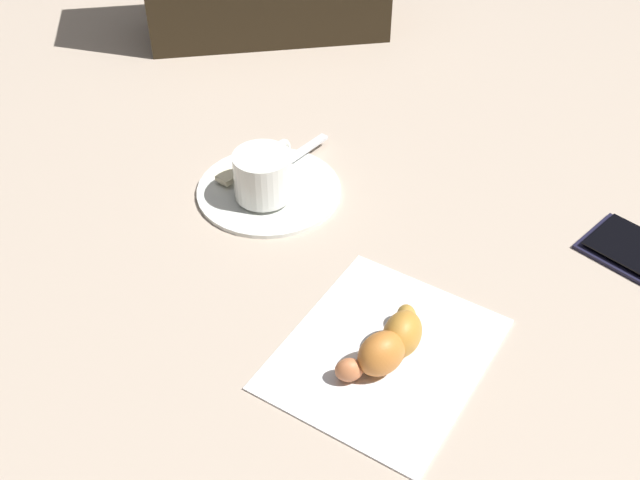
# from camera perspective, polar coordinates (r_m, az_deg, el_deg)

# --- Properties ---
(ground_plane) EXTENTS (1.80, 1.80, 0.00)m
(ground_plane) POSITION_cam_1_polar(r_m,az_deg,el_deg) (0.72, 0.70, -1.45)
(ground_plane) COLOR #B4A18D
(saucer) EXTENTS (0.15, 0.15, 0.01)m
(saucer) POSITION_cam_1_polar(r_m,az_deg,el_deg) (0.79, -3.81, 3.84)
(saucer) COLOR white
(saucer) RESTS_ON ground
(espresso_cup) EXTENTS (0.06, 0.08, 0.05)m
(espresso_cup) POSITION_cam_1_polar(r_m,az_deg,el_deg) (0.76, -4.20, 4.91)
(espresso_cup) COLOR white
(espresso_cup) RESTS_ON saucer
(teaspoon) EXTENTS (0.02, 0.14, 0.01)m
(teaspoon) POSITION_cam_1_polar(r_m,az_deg,el_deg) (0.80, -3.83, 4.99)
(teaspoon) COLOR silver
(teaspoon) RESTS_ON saucer
(sugar_packet) EXTENTS (0.02, 0.07, 0.01)m
(sugar_packet) POSITION_cam_1_polar(r_m,az_deg,el_deg) (0.81, -5.69, 5.40)
(sugar_packet) COLOR beige
(sugar_packet) RESTS_ON saucer
(napkin) EXTENTS (0.19, 0.21, 0.00)m
(napkin) POSITION_cam_1_polar(r_m,az_deg,el_deg) (0.64, 4.78, -8.33)
(napkin) COLOR white
(napkin) RESTS_ON ground
(croissant) EXTENTS (0.05, 0.10, 0.04)m
(croissant) POSITION_cam_1_polar(r_m,az_deg,el_deg) (0.62, 5.20, -7.65)
(croissant) COLOR #C37042
(croissant) RESTS_ON napkin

